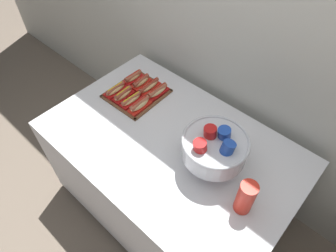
# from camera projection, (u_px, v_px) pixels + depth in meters

# --- Properties ---
(ground_plane) EXTENTS (10.00, 10.00, 0.00)m
(ground_plane) POSITION_uv_depth(u_px,v_px,m) (170.00, 202.00, 2.29)
(ground_plane) COLOR #7A6B5B
(back_wall) EXTENTS (6.00, 0.10, 2.60)m
(back_wall) POSITION_uv_depth(u_px,v_px,m) (244.00, 17.00, 1.59)
(back_wall) COLOR beige
(back_wall) RESTS_ON ground_plane
(buffet_table) EXTENTS (1.49, 0.96, 0.77)m
(buffet_table) POSITION_uv_depth(u_px,v_px,m) (170.00, 175.00, 1.98)
(buffet_table) COLOR silver
(buffet_table) RESTS_ON ground_plane
(serving_tray) EXTENTS (0.34, 0.37, 0.01)m
(serving_tray) POSITION_uv_depth(u_px,v_px,m) (137.00, 94.00, 1.96)
(serving_tray) COLOR brown
(serving_tray) RESTS_ON buffet_table
(hot_dog_0) EXTENTS (0.07, 0.16, 0.06)m
(hot_dog_0) POSITION_uv_depth(u_px,v_px,m) (115.00, 90.00, 1.95)
(hot_dog_0) COLOR #B21414
(hot_dog_0) RESTS_ON serving_tray
(hot_dog_1) EXTENTS (0.07, 0.16, 0.06)m
(hot_dog_1) POSITION_uv_depth(u_px,v_px,m) (123.00, 94.00, 1.92)
(hot_dog_1) COLOR #B21414
(hot_dog_1) RESTS_ON serving_tray
(hot_dog_2) EXTENTS (0.06, 0.16, 0.06)m
(hot_dog_2) POSITION_uv_depth(u_px,v_px,m) (131.00, 100.00, 1.89)
(hot_dog_2) COLOR red
(hot_dog_2) RESTS_ON serving_tray
(hot_dog_3) EXTENTS (0.07, 0.16, 0.07)m
(hot_dog_3) POSITION_uv_depth(u_px,v_px,m) (140.00, 105.00, 1.85)
(hot_dog_3) COLOR red
(hot_dog_3) RESTS_ON serving_tray
(hot_dog_4) EXTENTS (0.07, 0.15, 0.06)m
(hot_dog_4) POSITION_uv_depth(u_px,v_px,m) (133.00, 77.00, 2.03)
(hot_dog_4) COLOR red
(hot_dog_4) RESTS_ON serving_tray
(hot_dog_5) EXTENTS (0.08, 0.16, 0.06)m
(hot_dog_5) POSITION_uv_depth(u_px,v_px,m) (141.00, 82.00, 2.00)
(hot_dog_5) COLOR red
(hot_dog_5) RESTS_ON serving_tray
(hot_dog_6) EXTENTS (0.06, 0.18, 0.06)m
(hot_dog_6) POSITION_uv_depth(u_px,v_px,m) (149.00, 87.00, 1.97)
(hot_dog_6) COLOR red
(hot_dog_6) RESTS_ON serving_tray
(hot_dog_7) EXTENTS (0.07, 0.17, 0.06)m
(hot_dog_7) POSITION_uv_depth(u_px,v_px,m) (157.00, 92.00, 1.93)
(hot_dog_7) COLOR #B21414
(hot_dog_7) RESTS_ON serving_tray
(punch_bowl) EXTENTS (0.34, 0.34, 0.27)m
(punch_bowl) POSITION_uv_depth(u_px,v_px,m) (215.00, 148.00, 1.49)
(punch_bowl) COLOR silver
(punch_bowl) RESTS_ON buffet_table
(cup_stack) EXTENTS (0.08, 0.08, 0.20)m
(cup_stack) POSITION_uv_depth(u_px,v_px,m) (245.00, 198.00, 1.36)
(cup_stack) COLOR red
(cup_stack) RESTS_ON buffet_table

